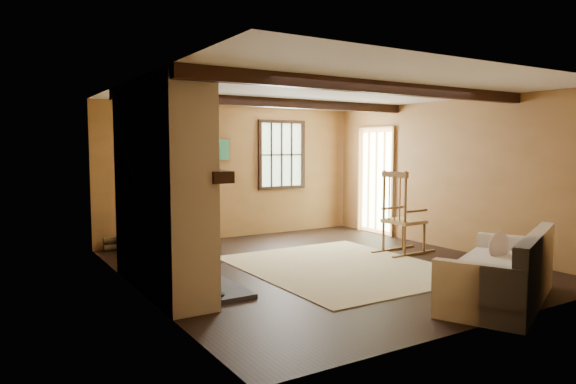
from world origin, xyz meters
TOP-DOWN VIEW (x-y plane):
  - ground at (0.00, 0.00)m, footprint 5.50×5.50m
  - room_envelope at (0.22, 0.26)m, footprint 5.02×5.52m
  - fireplace at (-2.23, -0.00)m, footprint 1.02×2.30m
  - rug at (0.20, -0.20)m, footprint 2.50×3.00m
  - rocking_chair at (1.59, 0.07)m, footprint 0.96×0.56m
  - sofa at (0.70, -2.37)m, footprint 2.08×1.56m
  - firewood_pile at (-2.05, 2.60)m, footprint 0.62×0.11m
  - laundry_basket at (-0.83, 2.53)m, footprint 0.59×0.51m
  - basket_pillow at (-0.83, 2.53)m, footprint 0.41×0.35m
  - armchair at (-1.48, 1.93)m, footprint 1.12×1.12m

SIDE VIEW (x-z plane):
  - ground at x=0.00m, z-range 0.00..0.00m
  - rug at x=0.20m, z-range 0.00..0.01m
  - firewood_pile at x=-2.05m, z-range 0.00..0.23m
  - laundry_basket at x=-0.83m, z-range 0.00..0.30m
  - sofa at x=0.70m, z-range -0.11..0.66m
  - armchair at x=-1.48m, z-range 0.00..0.74m
  - basket_pillow at x=-0.83m, z-range 0.30..0.49m
  - rocking_chair at x=1.59m, z-range -0.10..1.19m
  - fireplace at x=-2.23m, z-range -0.10..2.30m
  - room_envelope at x=0.22m, z-range 0.41..2.85m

